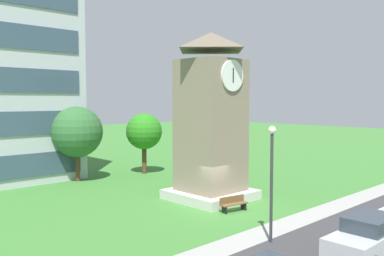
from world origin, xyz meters
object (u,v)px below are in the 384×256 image
object	(u,v)px
clock_tower	(211,125)
street_lamp	(272,170)
park_bench	(233,204)
tree_streetside	(77,132)
parked_car_silver	(368,236)
tree_by_building	(144,132)

from	to	relation	value
clock_tower	street_lamp	distance (m)	8.81
park_bench	clock_tower	bearing A→B (deg)	67.79
tree_streetside	parked_car_silver	xyz separation A→B (m)	(1.06, -23.04, -3.12)
clock_tower	park_bench	bearing A→B (deg)	-112.21
tree_streetside	parked_car_silver	world-z (taller)	tree_streetside
tree_by_building	clock_tower	bearing A→B (deg)	-103.18
street_lamp	parked_car_silver	distance (m)	4.81
park_bench	parked_car_silver	distance (m)	8.51
tree_by_building	parked_car_silver	world-z (taller)	tree_by_building
tree_streetside	street_lamp	bearing A→B (deg)	-91.50
tree_by_building	street_lamp	bearing A→B (deg)	-109.52
street_lamp	tree_streetside	distance (m)	19.25
clock_tower	street_lamp	bearing A→B (deg)	-117.48
park_bench	tree_streetside	bearing A→B (deg)	98.73
street_lamp	tree_by_building	distance (m)	19.43
street_lamp	parked_car_silver	xyz separation A→B (m)	(1.56, -3.80, -2.50)
street_lamp	park_bench	bearing A→B (deg)	59.26
street_lamp	tree_streetside	world-z (taller)	tree_streetside
street_lamp	parked_car_silver	world-z (taller)	street_lamp
park_bench	tree_streetside	size ratio (longest dim) A/B	0.31
tree_streetside	clock_tower	bearing A→B (deg)	-73.14
clock_tower	tree_by_building	world-z (taller)	clock_tower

